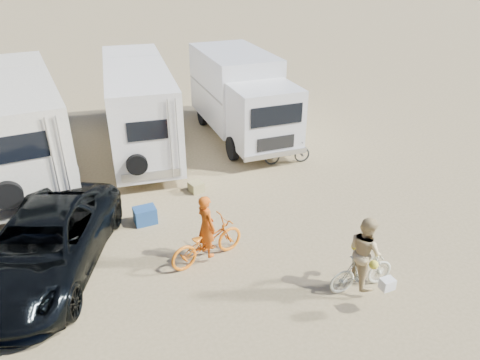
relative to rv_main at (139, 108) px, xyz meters
name	(u,v)px	position (x,y,z in m)	size (l,w,h in m)	color
ground	(223,254)	(0.46, -7.47, -1.59)	(140.00, 140.00, 0.00)	#9C885D
rv_main	(139,108)	(0.00, 0.00, 0.00)	(2.17, 7.44, 3.18)	white
rv_left	(17,129)	(-4.13, -0.74, 0.07)	(2.63, 7.54, 3.32)	beige
box_truck	(242,98)	(3.97, -0.42, 0.04)	(2.48, 6.38, 3.26)	silver
dark_suv	(44,245)	(-3.63, -6.47, -0.84)	(2.48, 5.38, 1.49)	black
bike_man	(207,242)	(0.03, -7.53, -1.06)	(0.70, 2.01, 1.05)	orange
bike_woman	(362,271)	(2.90, -9.86, -1.11)	(0.45, 1.60, 0.96)	beige
rider_man	(207,232)	(0.03, -7.53, -0.78)	(0.59, 0.39, 1.63)	#C14A0E
rider_woman	(364,258)	(2.90, -9.86, -0.74)	(0.83, 0.64, 1.70)	tan
bike_parked	(287,152)	(4.48, -3.34, -1.15)	(0.58, 1.68, 0.88)	#242623
cooler	(145,215)	(-1.04, -5.28, -1.35)	(0.60, 0.44, 0.48)	navy
crate	(196,187)	(0.83, -4.10, -1.43)	(0.40, 0.40, 0.32)	#8D8250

